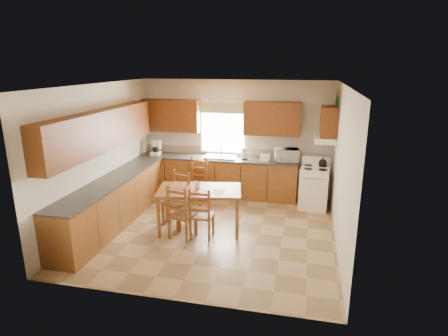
% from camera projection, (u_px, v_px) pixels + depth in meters
% --- Properties ---
extents(floor, '(4.50, 4.50, 0.00)m').
position_uv_depth(floor, '(213.00, 230.00, 7.13)').
color(floor, '#9A7D55').
rests_on(floor, ground).
extents(ceiling, '(4.50, 4.50, 0.00)m').
position_uv_depth(ceiling, '(212.00, 85.00, 6.40)').
color(ceiling, brown).
rests_on(ceiling, floor).
extents(wall_left, '(4.50, 4.50, 0.00)m').
position_uv_depth(wall_left, '(100.00, 155.00, 7.23)').
color(wall_left, beige).
rests_on(wall_left, floor).
extents(wall_right, '(4.50, 4.50, 0.00)m').
position_uv_depth(wall_right, '(342.00, 169.00, 6.30)').
color(wall_right, beige).
rests_on(wall_right, floor).
extents(wall_back, '(4.50, 4.50, 0.00)m').
position_uv_depth(wall_back, '(236.00, 138.00, 8.88)').
color(wall_back, beige).
rests_on(wall_back, floor).
extents(wall_front, '(4.50, 4.50, 0.00)m').
position_uv_depth(wall_front, '(168.00, 206.00, 4.65)').
color(wall_front, beige).
rests_on(wall_front, floor).
extents(lower_cab_back, '(3.75, 0.60, 0.88)m').
position_uv_depth(lower_cab_back, '(217.00, 177.00, 8.92)').
color(lower_cab_back, brown).
rests_on(lower_cab_back, floor).
extents(lower_cab_left, '(0.60, 3.60, 0.88)m').
position_uv_depth(lower_cab_left, '(114.00, 203.00, 7.28)').
color(lower_cab_left, brown).
rests_on(lower_cab_left, floor).
extents(counter_back, '(3.75, 0.63, 0.04)m').
position_uv_depth(counter_back, '(217.00, 158.00, 8.80)').
color(counter_back, '#393632').
rests_on(counter_back, lower_cab_back).
extents(counter_left, '(0.63, 3.60, 0.04)m').
position_uv_depth(counter_left, '(112.00, 180.00, 7.15)').
color(counter_left, '#393632').
rests_on(counter_left, lower_cab_left).
extents(backsplash, '(3.75, 0.01, 0.18)m').
position_uv_depth(backsplash, '(220.00, 151.00, 9.04)').
color(backsplash, '#948061').
rests_on(backsplash, counter_back).
extents(upper_cab_back_left, '(1.41, 0.33, 0.75)m').
position_uv_depth(upper_cab_back_left, '(171.00, 115.00, 8.91)').
color(upper_cab_back_left, brown).
rests_on(upper_cab_back_left, wall_back).
extents(upper_cab_back_right, '(1.25, 0.33, 0.75)m').
position_uv_depth(upper_cab_back_right, '(272.00, 119.00, 8.41)').
color(upper_cab_back_right, brown).
rests_on(upper_cab_back_right, wall_back).
extents(upper_cab_left, '(0.33, 3.60, 0.75)m').
position_uv_depth(upper_cab_left, '(101.00, 131.00, 6.92)').
color(upper_cab_left, brown).
rests_on(upper_cab_left, wall_left).
extents(upper_cab_stove, '(0.33, 0.62, 0.62)m').
position_uv_depth(upper_cab_stove, '(329.00, 121.00, 7.73)').
color(upper_cab_stove, brown).
rests_on(upper_cab_stove, wall_right).
extents(range_hood, '(0.44, 0.62, 0.12)m').
position_uv_depth(range_hood, '(325.00, 139.00, 7.85)').
color(range_hood, white).
rests_on(range_hood, wall_right).
extents(window_frame, '(1.13, 0.02, 1.18)m').
position_uv_depth(window_frame, '(223.00, 129.00, 8.86)').
color(window_frame, white).
rests_on(window_frame, wall_back).
extents(window_pane, '(1.05, 0.01, 1.10)m').
position_uv_depth(window_pane, '(223.00, 129.00, 8.85)').
color(window_pane, white).
rests_on(window_pane, wall_back).
extents(window_valance, '(1.19, 0.01, 0.24)m').
position_uv_depth(window_valance, '(223.00, 108.00, 8.70)').
color(window_valance, '#416236').
rests_on(window_valance, wall_back).
extents(sink_basin, '(0.75, 0.45, 0.04)m').
position_uv_depth(sink_basin, '(220.00, 157.00, 8.77)').
color(sink_basin, silver).
rests_on(sink_basin, counter_back).
extents(pine_decal_a, '(0.22, 0.22, 0.36)m').
position_uv_depth(pine_decal_a, '(339.00, 99.00, 7.28)').
color(pine_decal_a, '#11321A').
rests_on(pine_decal_a, wall_right).
extents(pine_decal_b, '(0.22, 0.22, 0.36)m').
position_uv_depth(pine_decal_b, '(338.00, 96.00, 7.57)').
color(pine_decal_b, '#11321A').
rests_on(pine_decal_b, wall_right).
extents(pine_decal_c, '(0.22, 0.22, 0.36)m').
position_uv_depth(pine_decal_c, '(336.00, 97.00, 7.88)').
color(pine_decal_c, '#11321A').
rests_on(pine_decal_c, wall_right).
extents(stove, '(0.65, 0.67, 0.89)m').
position_uv_depth(stove, '(314.00, 188.00, 8.12)').
color(stove, white).
rests_on(stove, floor).
extents(coffeemaker, '(0.31, 0.33, 0.38)m').
position_uv_depth(coffeemaker, '(156.00, 147.00, 9.02)').
color(coffeemaker, white).
rests_on(coffeemaker, counter_back).
extents(paper_towel, '(0.15, 0.15, 0.27)m').
position_uv_depth(paper_towel, '(244.00, 154.00, 8.60)').
color(paper_towel, white).
rests_on(paper_towel, counter_back).
extents(toaster, '(0.23, 0.19, 0.16)m').
position_uv_depth(toaster, '(265.00, 158.00, 8.45)').
color(toaster, white).
rests_on(toaster, counter_back).
extents(microwave, '(0.55, 0.44, 0.29)m').
position_uv_depth(microwave, '(287.00, 155.00, 8.39)').
color(microwave, white).
rests_on(microwave, counter_back).
extents(dining_table, '(1.65, 1.13, 0.82)m').
position_uv_depth(dining_table, '(200.00, 210.00, 7.03)').
color(dining_table, brown).
rests_on(dining_table, floor).
extents(chair_near_left, '(0.50, 0.48, 1.00)m').
position_uv_depth(chair_near_left, '(182.00, 211.00, 6.71)').
color(chair_near_left, brown).
rests_on(chair_near_left, floor).
extents(chair_near_right, '(0.41, 0.39, 0.96)m').
position_uv_depth(chair_near_right, '(202.00, 212.00, 6.72)').
color(chair_near_right, brown).
rests_on(chair_near_right, floor).
extents(chair_far_left, '(0.56, 0.55, 1.03)m').
position_uv_depth(chair_far_left, '(176.00, 199.00, 7.24)').
color(chair_far_left, brown).
rests_on(chair_far_left, floor).
extents(chair_far_right, '(0.49, 0.48, 1.01)m').
position_uv_depth(chair_far_right, '(196.00, 181.00, 8.39)').
color(chair_far_right, brown).
rests_on(chair_far_right, floor).
extents(table_paper, '(0.23, 0.29, 0.00)m').
position_uv_depth(table_paper, '(218.00, 192.00, 6.77)').
color(table_paper, white).
rests_on(table_paper, dining_table).
extents(table_card, '(0.10, 0.05, 0.13)m').
position_uv_depth(table_card, '(197.00, 185.00, 6.95)').
color(table_card, white).
rests_on(table_card, dining_table).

